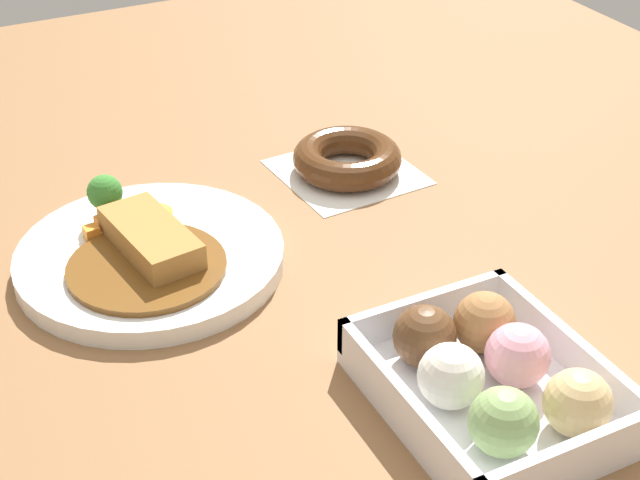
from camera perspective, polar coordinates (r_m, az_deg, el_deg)
ground_plane at (r=0.81m, az=-6.41°, el=-5.43°), size 1.60×1.60×0.00m
curry_plate at (r=0.88m, az=-10.09°, el=-0.78°), size 0.24×0.24×0.06m
donut_box at (r=0.73m, az=10.05°, el=-8.04°), size 0.19×0.15×0.06m
chocolate_ring_donut at (r=1.02m, az=1.61°, el=4.80°), size 0.15×0.15×0.03m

